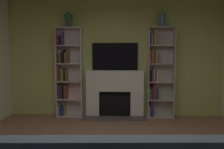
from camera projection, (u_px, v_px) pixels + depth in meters
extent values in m
cube|color=#B8C768|center=(115.00, 59.00, 5.71)|extent=(5.11, 0.06, 2.69)
cube|color=white|center=(93.00, 104.00, 5.71)|extent=(0.30, 0.20, 0.59)
cube|color=white|center=(137.00, 104.00, 5.67)|extent=(0.30, 0.20, 0.59)
cube|color=white|center=(115.00, 81.00, 5.63)|extent=(1.32, 0.20, 0.48)
cube|color=black|center=(115.00, 103.00, 5.74)|extent=(0.73, 0.08, 0.59)
cube|color=#554D4F|center=(115.00, 118.00, 5.47)|extent=(1.42, 0.30, 0.03)
cube|color=black|center=(115.00, 57.00, 5.65)|extent=(1.05, 0.06, 0.63)
cube|color=silver|center=(57.00, 72.00, 5.63)|extent=(0.02, 0.26, 2.06)
cube|color=silver|center=(82.00, 73.00, 5.61)|extent=(0.02, 0.26, 2.06)
cube|color=silver|center=(71.00, 72.00, 5.75)|extent=(0.59, 0.02, 2.06)
cube|color=silver|center=(70.00, 116.00, 5.72)|extent=(0.56, 0.26, 0.02)
cube|color=beige|center=(59.00, 111.00, 5.73)|extent=(0.02, 0.21, 0.21)
cube|color=navy|center=(61.00, 110.00, 5.74)|extent=(0.04, 0.18, 0.22)
cube|color=navy|center=(63.00, 111.00, 5.73)|extent=(0.04, 0.21, 0.21)
cube|color=olive|center=(65.00, 109.00, 5.75)|extent=(0.03, 0.15, 0.28)
cube|color=silver|center=(70.00, 99.00, 5.68)|extent=(0.56, 0.26, 0.02)
cube|color=#4A2A7A|center=(59.00, 92.00, 5.69)|extent=(0.04, 0.21, 0.31)
cube|color=#995C28|center=(62.00, 91.00, 5.70)|extent=(0.03, 0.17, 0.34)
cube|color=black|center=(63.00, 92.00, 5.68)|extent=(0.04, 0.22, 0.29)
cube|color=#237241|center=(65.00, 92.00, 5.68)|extent=(0.03, 0.21, 0.32)
cube|color=#B82B29|center=(67.00, 92.00, 5.68)|extent=(0.03, 0.21, 0.30)
cube|color=silver|center=(70.00, 81.00, 5.64)|extent=(0.56, 0.26, 0.02)
cube|color=#AA1F2F|center=(59.00, 74.00, 5.66)|extent=(0.04, 0.19, 0.30)
cube|color=#2B6F42|center=(62.00, 74.00, 5.65)|extent=(0.04, 0.19, 0.31)
cube|color=olive|center=(63.00, 75.00, 5.65)|extent=(0.03, 0.20, 0.29)
cube|color=black|center=(65.00, 75.00, 5.66)|extent=(0.03, 0.18, 0.29)
cube|color=brown|center=(67.00, 75.00, 5.65)|extent=(0.03, 0.19, 0.27)
cube|color=silver|center=(69.00, 64.00, 5.60)|extent=(0.56, 0.26, 0.02)
cube|color=#20653B|center=(58.00, 58.00, 5.62)|extent=(0.02, 0.19, 0.23)
cube|color=#A78929|center=(60.00, 57.00, 5.63)|extent=(0.04, 0.16, 0.27)
cube|color=black|center=(62.00, 58.00, 5.62)|extent=(0.04, 0.18, 0.23)
cube|color=black|center=(64.00, 56.00, 5.62)|extent=(0.03, 0.18, 0.31)
cube|color=olive|center=(66.00, 58.00, 5.60)|extent=(0.02, 0.21, 0.25)
cube|color=brown|center=(67.00, 57.00, 5.61)|extent=(0.03, 0.19, 0.26)
cube|color=brown|center=(69.00, 56.00, 5.62)|extent=(0.02, 0.17, 0.33)
cube|color=silver|center=(69.00, 46.00, 5.56)|extent=(0.56, 0.26, 0.02)
cube|color=#BD3035|center=(58.00, 41.00, 5.59)|extent=(0.04, 0.17, 0.21)
cube|color=black|center=(60.00, 40.00, 5.57)|extent=(0.04, 0.21, 0.22)
cube|color=#4D3D79|center=(63.00, 38.00, 5.57)|extent=(0.03, 0.20, 0.31)
cube|color=silver|center=(69.00, 28.00, 5.53)|extent=(0.56, 0.26, 0.02)
cube|color=beige|center=(148.00, 73.00, 5.54)|extent=(0.02, 0.28, 2.06)
cube|color=beige|center=(174.00, 73.00, 5.52)|extent=(0.02, 0.28, 2.06)
cube|color=beige|center=(160.00, 72.00, 5.66)|extent=(0.59, 0.02, 2.06)
cube|color=beige|center=(160.00, 117.00, 5.63)|extent=(0.56, 0.28, 0.02)
cube|color=beige|center=(149.00, 111.00, 5.65)|extent=(0.03, 0.20, 0.25)
cube|color=#4C2669|center=(151.00, 109.00, 5.63)|extent=(0.04, 0.22, 0.34)
cube|color=#533E6A|center=(153.00, 109.00, 5.65)|extent=(0.02, 0.18, 0.35)
cube|color=beige|center=(160.00, 100.00, 5.59)|extent=(0.56, 0.28, 0.02)
cube|color=#357B53|center=(150.00, 94.00, 5.59)|extent=(0.04, 0.23, 0.26)
cube|color=#337847|center=(151.00, 94.00, 5.62)|extent=(0.02, 0.17, 0.23)
cube|color=#A53231|center=(152.00, 93.00, 5.62)|extent=(0.02, 0.17, 0.29)
cube|color=#B02A34|center=(154.00, 91.00, 5.59)|extent=(0.03, 0.22, 0.35)
cube|color=#562C6A|center=(155.00, 92.00, 5.59)|extent=(0.03, 0.22, 0.34)
cube|color=#21683B|center=(157.00, 93.00, 5.61)|extent=(0.04, 0.18, 0.25)
cube|color=beige|center=(161.00, 82.00, 5.55)|extent=(0.56, 0.28, 0.02)
cube|color=black|center=(150.00, 76.00, 5.57)|extent=(0.04, 0.21, 0.25)
cube|color=#97542A|center=(152.00, 76.00, 5.58)|extent=(0.03, 0.17, 0.22)
cube|color=beige|center=(154.00, 74.00, 5.57)|extent=(0.02, 0.20, 0.31)
cube|color=#5F3674|center=(155.00, 76.00, 5.57)|extent=(0.03, 0.19, 0.25)
cube|color=beige|center=(157.00, 76.00, 5.57)|extent=(0.04, 0.19, 0.25)
cube|color=beige|center=(161.00, 64.00, 5.51)|extent=(0.56, 0.28, 0.02)
cube|color=brown|center=(150.00, 57.00, 5.52)|extent=(0.03, 0.22, 0.28)
cube|color=#B63734|center=(152.00, 56.00, 5.52)|extent=(0.03, 0.22, 0.31)
cube|color=#A47C31|center=(153.00, 56.00, 5.55)|extent=(0.03, 0.16, 0.31)
cube|color=brown|center=(155.00, 56.00, 5.53)|extent=(0.02, 0.18, 0.32)
cube|color=beige|center=(156.00, 57.00, 5.54)|extent=(0.03, 0.17, 0.29)
cube|color=#603E66|center=(158.00, 58.00, 5.54)|extent=(0.03, 0.18, 0.25)
cube|color=beige|center=(161.00, 46.00, 5.47)|extent=(0.56, 0.28, 0.02)
cube|color=navy|center=(150.00, 39.00, 5.49)|extent=(0.03, 0.20, 0.26)
cube|color=beige|center=(152.00, 40.00, 5.50)|extent=(0.03, 0.18, 0.25)
cube|color=#A67C37|center=(154.00, 38.00, 5.47)|extent=(0.04, 0.24, 0.32)
cube|color=beige|center=(162.00, 27.00, 5.44)|extent=(0.56, 0.28, 0.02)
cylinder|color=#464B53|center=(68.00, 24.00, 5.50)|extent=(0.15, 0.15, 0.15)
sphere|color=#346A3C|center=(68.00, 17.00, 5.48)|extent=(0.20, 0.20, 0.20)
cylinder|color=#456C9B|center=(162.00, 20.00, 5.41)|extent=(0.14, 0.14, 0.29)
cylinder|color=#4C7F3F|center=(162.00, 10.00, 5.39)|extent=(0.01, 0.01, 0.17)
sphere|color=yellow|center=(162.00, 6.00, 5.39)|extent=(0.05, 0.05, 0.05)
cylinder|color=#4C7F3F|center=(163.00, 11.00, 5.41)|extent=(0.01, 0.01, 0.13)
sphere|color=yellow|center=(163.00, 8.00, 5.40)|extent=(0.05, 0.05, 0.05)
cylinder|color=#4C7F3F|center=(162.00, 11.00, 5.39)|extent=(0.01, 0.01, 0.14)
sphere|color=yellow|center=(162.00, 8.00, 5.39)|extent=(0.04, 0.04, 0.04)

